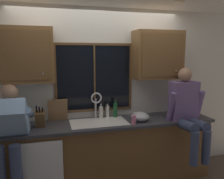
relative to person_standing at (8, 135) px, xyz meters
name	(u,v)px	position (x,y,z in m)	size (l,w,h in m)	color
back_wall	(98,93)	(1.20, 0.65, 0.33)	(5.58, 0.12, 2.55)	silver
ceiling_downlight_right	(179,2)	(2.15, -0.01, 1.60)	(0.14, 0.14, 0.01)	#FFEAB2
window_glass	(94,78)	(1.13, 0.58, 0.58)	(1.10, 0.02, 0.95)	black
window_frame_top	(94,44)	(1.13, 0.57, 1.07)	(1.17, 0.02, 0.04)	brown
window_frame_bottom	(95,110)	(1.13, 0.57, 0.09)	(1.17, 0.02, 0.04)	brown
window_frame_left	(55,79)	(0.57, 0.57, 0.58)	(0.04, 0.02, 0.95)	brown
window_frame_right	(130,77)	(1.70, 0.57, 0.58)	(0.04, 0.02, 0.95)	brown
window_mullion_center	(95,78)	(1.13, 0.57, 0.58)	(0.02, 0.02, 0.95)	brown
lower_cabinet_run	(103,153)	(1.20, 0.30, -0.50)	(3.18, 0.58, 0.88)	brown
countertop	(103,123)	(1.20, 0.28, -0.04)	(3.24, 0.62, 0.04)	#38383D
dishwasher_front	(38,171)	(0.31, -0.02, -0.48)	(0.60, 0.02, 0.74)	white
upper_cabinet_left	(25,55)	(0.19, 0.42, 0.92)	(0.73, 0.36, 0.72)	brown
upper_cabinet_right	(158,55)	(2.08, 0.42, 0.92)	(0.73, 0.36, 0.72)	brown
sink	(99,129)	(1.13, 0.29, -0.12)	(0.80, 0.46, 0.21)	white
faucet	(97,102)	(1.14, 0.47, 0.23)	(0.18, 0.09, 0.40)	silver
person_standing	(8,135)	(0.00, 0.00, 0.00)	(0.53, 0.71, 1.51)	#384260
person_sitting_on_counter	(187,109)	(2.37, 0.02, 0.16)	(0.54, 0.60, 1.26)	#384260
knife_block	(40,119)	(0.34, 0.29, 0.09)	(0.12, 0.18, 0.32)	brown
cutting_board	(58,110)	(0.58, 0.51, 0.14)	(0.27, 0.02, 0.33)	#997047
mixing_bowl	(140,117)	(1.73, 0.21, 0.04)	(0.26, 0.26, 0.13)	#B7B7BC
soap_dispenser	(134,120)	(1.58, 0.07, 0.04)	(0.06, 0.07, 0.17)	pink
bottle_green_glass	(115,110)	(1.43, 0.49, 0.09)	(0.06, 0.06, 0.28)	#1E592D
bottle_tall_clear	(101,112)	(1.21, 0.47, 0.08)	(0.06, 0.06, 0.24)	silver
bottle_amber_small	(107,111)	(1.32, 0.51, 0.07)	(0.06, 0.06, 0.22)	silver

